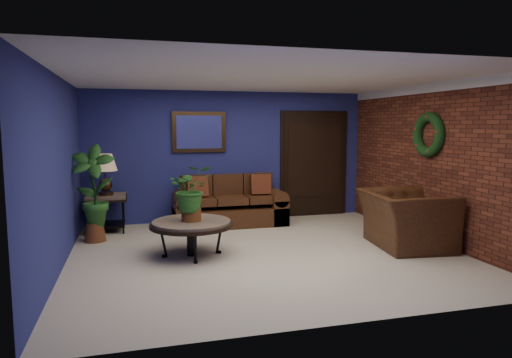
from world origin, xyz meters
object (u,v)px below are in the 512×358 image
object	(u,v)px
sofa	(229,208)
end_table	(106,203)
side_chair	(261,194)
table_lamp	(105,169)
armchair	(405,220)
coffee_table	(191,225)

from	to	relation	value
sofa	end_table	world-z (taller)	sofa
end_table	side_chair	world-z (taller)	side_chair
end_table	side_chair	xyz separation A→B (m)	(2.82, 0.07, 0.04)
end_table	table_lamp	world-z (taller)	table_lamp
side_chair	armchair	world-z (taller)	side_chair
table_lamp	side_chair	bearing A→B (deg)	1.41
coffee_table	end_table	bearing A→B (deg)	123.30
sofa	end_table	distance (m)	2.19
coffee_table	side_chair	bearing A→B (deg)	51.27
coffee_table	table_lamp	world-z (taller)	table_lamp
sofa	side_chair	size ratio (longest dim) A/B	2.17
side_chair	armchair	bearing A→B (deg)	-48.39
end_table	armchair	distance (m)	5.00
coffee_table	end_table	xyz separation A→B (m)	(-1.25, 1.90, 0.05)
coffee_table	table_lamp	distance (m)	2.36
coffee_table	side_chair	size ratio (longest dim) A/B	1.24
end_table	coffee_table	bearing A→B (deg)	-56.70
coffee_table	table_lamp	xyz separation A→B (m)	(-1.25, 1.90, 0.64)
coffee_table	table_lamp	size ratio (longest dim) A/B	1.70
sofa	coffee_table	size ratio (longest dim) A/B	1.75
end_table	side_chair	size ratio (longest dim) A/B	0.74
table_lamp	armchair	size ratio (longest dim) A/B	0.53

